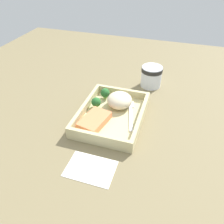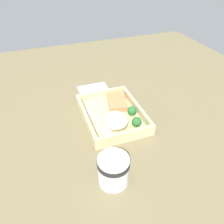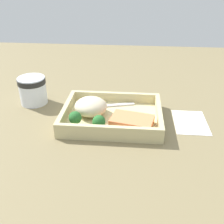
{
  "view_description": "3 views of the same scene",
  "coord_description": "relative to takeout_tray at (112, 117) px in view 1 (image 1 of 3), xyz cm",
  "views": [
    {
      "loc": [
        -54.34,
        -17.21,
        47.03
      ],
      "look_at": [
        0.0,
        0.0,
        2.7
      ],
      "focal_mm": 35.0,
      "sensor_mm": 36.0,
      "label": 1
    },
    {
      "loc": [
        58.61,
        -21.1,
        50.35
      ],
      "look_at": [
        0.0,
        0.0,
        2.7
      ],
      "focal_mm": 35.0,
      "sensor_mm": 36.0,
      "label": 2
    },
    {
      "loc": [
        -5.64,
        62.37,
        37.53
      ],
      "look_at": [
        0.0,
        0.0,
        2.7
      ],
      "focal_mm": 42.0,
      "sensor_mm": 36.0,
      "label": 3
    }
  ],
  "objects": [
    {
      "name": "broccoli_floret_2",
      "position": [
        9.01,
        5.5,
        2.93
      ],
      "size": [
        3.37,
        3.37,
        4.11
      ],
      "color": "#7AA450",
      "rests_on": "takeout_tray"
    },
    {
      "name": "salmon_fillet",
      "position": [
        -5.57,
        4.08,
        1.78
      ],
      "size": [
        11.89,
        8.85,
        2.36
      ],
      "primitive_type": "cube",
      "rotation": [
        0.0,
        0.0,
        -0.21
      ],
      "color": "#EC8351",
      "rests_on": "takeout_tray"
    },
    {
      "name": "takeout_tray",
      "position": [
        0.0,
        0.0,
        0.0
      ],
      "size": [
        26.78,
        20.45,
        1.2
      ],
      "primitive_type": "cube",
      "color": "#C4B985",
      "rests_on": "ground_plane"
    },
    {
      "name": "mashed_potatoes",
      "position": [
        5.97,
        -0.85,
        3.08
      ],
      "size": [
        9.02,
        8.7,
        4.97
      ],
      "primitive_type": "ellipsoid",
      "color": "beige",
      "rests_on": "takeout_tray"
    },
    {
      "name": "fork",
      "position": [
        2.75,
        -5.79,
        0.82
      ],
      "size": [
        15.71,
        5.58,
        0.44
      ],
      "color": "silver",
      "rests_on": "takeout_tray"
    },
    {
      "name": "receipt_slip",
      "position": [
        -21.6,
        -0.93,
        -0.48
      ],
      "size": [
        8.88,
        12.73,
        0.24
      ],
      "primitive_type": "cube",
      "rotation": [
        0.0,
        0.0,
        -0.0
      ],
      "color": "white",
      "rests_on": "ground_plane"
    },
    {
      "name": "ground_plane",
      "position": [
        0.0,
        0.0,
        -1.6
      ],
      "size": [
        160.0,
        160.0,
        2.0
      ],
      "primitive_type": "cube",
      "color": "olive"
    },
    {
      "name": "paper_cup",
      "position": [
        25.26,
        -8.7,
        4.11
      ],
      "size": [
        8.39,
        8.39,
        8.44
      ],
      "color": "white",
      "rests_on": "ground_plane"
    },
    {
      "name": "broccoli_floret_1",
      "position": [
        2.71,
        6.6,
        2.79
      ],
      "size": [
        3.34,
        3.34,
        3.95
      ],
      "color": "#81A35F",
      "rests_on": "takeout_tray"
    },
    {
      "name": "tray_rim",
      "position": [
        0.0,
        0.0,
        2.05
      ],
      "size": [
        26.78,
        20.45,
        2.91
      ],
      "color": "#C4B985",
      "rests_on": "takeout_tray"
    }
  ]
}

